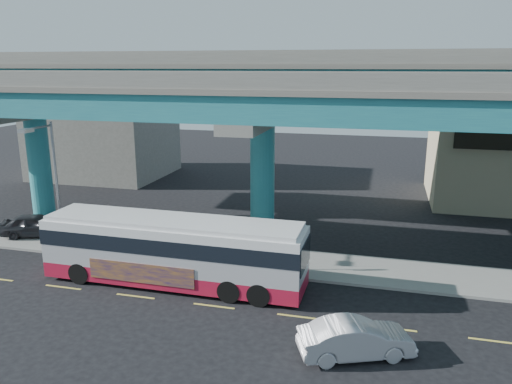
% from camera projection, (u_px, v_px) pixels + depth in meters
% --- Properties ---
extents(ground, '(120.00, 120.00, 0.00)m').
position_uv_depth(ground, '(216.00, 303.00, 23.36)').
color(ground, black).
rests_on(ground, ground).
extents(sidewalk, '(70.00, 4.00, 0.15)m').
position_uv_depth(sidewalk, '(247.00, 259.00, 28.50)').
color(sidewalk, gray).
rests_on(sidewalk, ground).
extents(lane_markings, '(58.00, 0.12, 0.01)m').
position_uv_depth(lane_markings, '(214.00, 306.00, 23.08)').
color(lane_markings, '#D8C64C').
rests_on(lane_markings, ground).
extents(viaduct, '(52.00, 12.40, 11.70)m').
position_uv_depth(viaduct, '(263.00, 94.00, 29.64)').
color(viaduct, '#206879').
rests_on(viaduct, ground).
extents(building_concrete, '(12.00, 10.00, 9.00)m').
position_uv_depth(building_concrete, '(104.00, 130.00, 49.64)').
color(building_concrete, gray).
rests_on(building_concrete, ground).
extents(transit_bus, '(13.45, 2.99, 3.44)m').
position_uv_depth(transit_bus, '(174.00, 249.00, 25.04)').
color(transit_bus, '#A4132D').
rests_on(transit_bus, ground).
extents(sedan, '(4.63, 5.46, 1.44)m').
position_uv_depth(sedan, '(356.00, 339.00, 18.98)').
color(sedan, '#B5B5BA').
rests_on(sedan, ground).
extents(parked_car, '(4.44, 5.35, 1.45)m').
position_uv_depth(parked_car, '(36.00, 225.00, 31.99)').
color(parked_car, '#2B2C30').
rests_on(parked_car, sidewalk).
extents(street_lamp, '(0.50, 2.49, 7.61)m').
position_uv_depth(street_lamp, '(49.00, 170.00, 28.02)').
color(street_lamp, gray).
rests_on(street_lamp, sidewalk).
extents(stop_sign, '(0.76, 0.40, 2.77)m').
position_uv_depth(stop_sign, '(270.00, 234.00, 26.36)').
color(stop_sign, gray).
rests_on(stop_sign, sidewalk).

